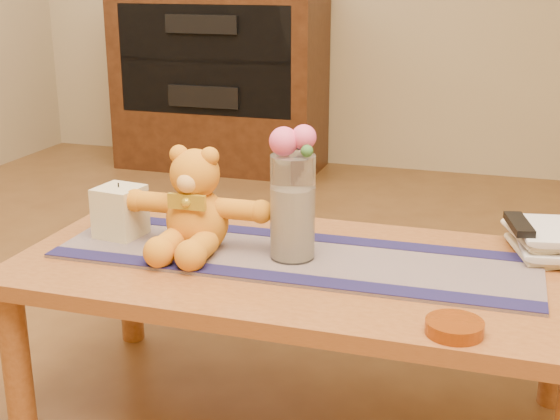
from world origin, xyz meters
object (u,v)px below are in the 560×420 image
(teddy_bear, at_px, (197,200))
(amber_dish, at_px, (454,327))
(bronze_ball, at_px, (289,236))
(book_bottom, at_px, (515,251))
(pillar_candle, at_px, (120,211))
(tv_remote, at_px, (519,224))
(glass_vase, at_px, (293,207))

(teddy_bear, bearing_deg, amber_dish, -24.07)
(bronze_ball, xyz_separation_m, book_bottom, (0.56, 0.15, -0.03))
(teddy_bear, relative_size, bronze_ball, 5.61)
(pillar_candle, relative_size, tv_remote, 0.84)
(tv_remote, bearing_deg, amber_dish, -116.08)
(teddy_bear, xyz_separation_m, tv_remote, (0.78, 0.20, -0.05))
(tv_remote, height_order, amber_dish, tv_remote)
(teddy_bear, relative_size, glass_vase, 1.42)
(teddy_bear, xyz_separation_m, book_bottom, (0.78, 0.21, -0.12))
(glass_vase, relative_size, book_bottom, 1.17)
(pillar_candle, bearing_deg, bronze_ball, 4.52)
(glass_vase, bearing_deg, amber_dish, -34.22)
(bronze_ball, relative_size, amber_dish, 0.57)
(pillar_candle, xyz_separation_m, glass_vase, (0.49, -0.02, 0.06))
(glass_vase, bearing_deg, teddy_bear, 179.93)
(book_bottom, bearing_deg, amber_dish, -118.59)
(book_bottom, xyz_separation_m, amber_dish, (-0.11, -0.49, 0.00))
(bronze_ball, distance_m, book_bottom, 0.58)
(teddy_bear, bearing_deg, pillar_candle, 174.01)
(pillar_candle, height_order, book_bottom, pillar_candle)
(glass_vase, distance_m, bronze_ball, 0.12)
(book_bottom, height_order, amber_dish, amber_dish)
(glass_vase, bearing_deg, tv_remote, 20.43)
(teddy_bear, distance_m, book_bottom, 0.82)
(book_bottom, bearing_deg, pillar_candle, 174.20)
(bronze_ball, distance_m, tv_remote, 0.58)
(teddy_bear, relative_size, pillar_candle, 2.76)
(book_bottom, height_order, tv_remote, tv_remote)
(teddy_bear, distance_m, bronze_ball, 0.25)
(tv_remote, bearing_deg, pillar_candle, 176.65)
(pillar_candle, height_order, tv_remote, pillar_candle)
(book_bottom, bearing_deg, teddy_bear, 178.58)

